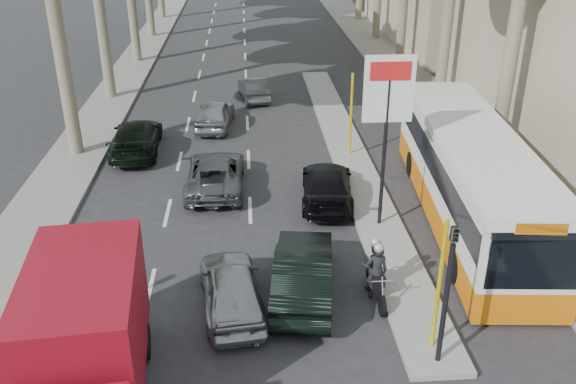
% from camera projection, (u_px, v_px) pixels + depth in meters
% --- Properties ---
extents(ground, '(120.00, 120.00, 0.00)m').
position_uv_depth(ground, '(290.00, 330.00, 15.06)').
color(ground, '#28282B').
rests_on(ground, ground).
extents(sidewalk_right, '(3.20, 70.00, 0.12)m').
position_uv_depth(sidewalk_right, '(398.00, 68.00, 38.04)').
color(sidewalk_right, gray).
rests_on(sidewalk_right, ground).
extents(median_left, '(2.40, 64.00, 0.12)m').
position_uv_depth(median_left, '(136.00, 61.00, 39.67)').
color(median_left, gray).
rests_on(median_left, ground).
extents(traffic_island, '(1.50, 26.00, 0.16)m').
position_uv_depth(traffic_island, '(349.00, 155.00, 25.11)').
color(traffic_island, gray).
rests_on(traffic_island, ground).
extents(billboard, '(1.50, 12.10, 5.60)m').
position_uv_depth(billboard, '(387.00, 118.00, 18.15)').
color(billboard, yellow).
rests_on(billboard, ground).
extents(traffic_light_island, '(0.16, 0.41, 3.60)m').
position_uv_depth(traffic_light_island, '(449.00, 273.00, 12.84)').
color(traffic_light_island, black).
rests_on(traffic_light_island, ground).
extents(silver_hatchback, '(1.95, 3.89, 1.27)m').
position_uv_depth(silver_hatchback, '(232.00, 288.00, 15.58)').
color(silver_hatchback, '#AFB2B7').
rests_on(silver_hatchback, ground).
extents(dark_hatchback, '(2.05, 4.47, 1.42)m').
position_uv_depth(dark_hatchback, '(303.00, 272.00, 16.11)').
color(dark_hatchback, black).
rests_on(dark_hatchback, ground).
extents(queue_car_a, '(2.09, 4.42, 1.22)m').
position_uv_depth(queue_car_a, '(215.00, 173.00, 22.12)').
color(queue_car_a, '#54555C').
rests_on(queue_car_a, ground).
extents(queue_car_b, '(2.18, 4.42, 1.24)m').
position_uv_depth(queue_car_b, '(327.00, 185.00, 21.19)').
color(queue_car_b, black).
rests_on(queue_car_b, ground).
extents(queue_car_c, '(1.95, 3.95, 1.30)m').
position_uv_depth(queue_car_c, '(215.00, 114.00, 28.11)').
color(queue_car_c, '#9FA1A7').
rests_on(queue_car_c, ground).
extents(queue_car_d, '(1.71, 3.68, 1.17)m').
position_uv_depth(queue_car_d, '(254.00, 88.00, 32.09)').
color(queue_car_d, '#505358').
rests_on(queue_car_d, ground).
extents(queue_car_e, '(2.06, 4.69, 1.34)m').
position_uv_depth(queue_car_e, '(136.00, 137.00, 25.30)').
color(queue_car_e, black).
rests_on(queue_car_e, ground).
extents(red_truck, '(2.67, 5.90, 3.05)m').
position_uv_depth(red_truck, '(84.00, 348.00, 12.01)').
color(red_truck, black).
rests_on(red_truck, ground).
extents(city_bus, '(3.46, 11.76, 3.06)m').
position_uv_depth(city_bus, '(470.00, 174.00, 19.61)').
color(city_bus, orange).
rests_on(city_bus, ground).
extents(motorcycle, '(0.73, 2.00, 1.70)m').
position_uv_depth(motorcycle, '(375.00, 270.00, 16.07)').
color(motorcycle, black).
rests_on(motorcycle, ground).
extents(pedestrian_near, '(0.89, 1.10, 1.69)m').
position_uv_depth(pedestrian_near, '(500.00, 195.00, 19.70)').
color(pedestrian_near, '#393149').
rests_on(pedestrian_near, sidewalk_right).
extents(pedestrian_far, '(1.37, 0.98, 1.93)m').
position_uv_depth(pedestrian_far, '(476.00, 151.00, 22.78)').
color(pedestrian_far, '#6C5B51').
rests_on(pedestrian_far, sidewalk_right).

